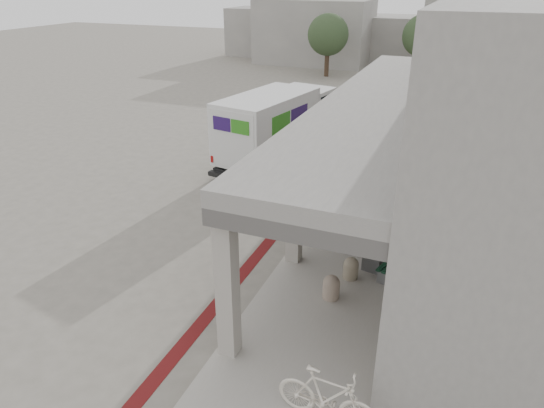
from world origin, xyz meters
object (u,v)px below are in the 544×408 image
at_px(bicycle_cream, 327,397).
at_px(utility_cabinet, 376,250).
at_px(fedex_truck, 279,125).
at_px(bench, 399,261).

bearing_deg(bicycle_cream, utility_cabinet, 5.76).
bearing_deg(bicycle_cream, fedex_truck, 28.53).
relative_size(utility_cabinet, bicycle_cream, 0.58).
bearing_deg(utility_cabinet, bench, 15.65).
xyz_separation_m(fedex_truck, utility_cabinet, (5.67, -7.23, -0.95)).
xyz_separation_m(bench, bicycle_cream, (-0.43, -5.45, 0.24)).
distance_m(fedex_truck, utility_cabinet, 9.24).
xyz_separation_m(utility_cabinet, bicycle_cream, (0.21, -5.40, 0.02)).
distance_m(fedex_truck, bicycle_cream, 13.96).
bearing_deg(utility_cabinet, bicycle_cream, -77.13).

